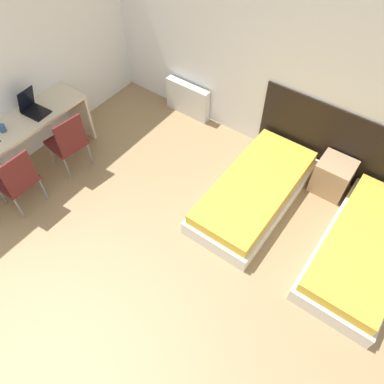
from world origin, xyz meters
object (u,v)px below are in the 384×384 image
at_px(bed_near_door, 364,249).
at_px(chair_near_laptop, 68,141).
at_px(chair_near_notebook, 17,179).
at_px(bed_near_window, 254,192).
at_px(laptop, 33,108).
at_px(nightstand, 333,176).

bearing_deg(bed_near_door, chair_near_laptop, -165.73).
distance_m(chair_near_laptop, chair_near_notebook, 0.80).
xyz_separation_m(bed_near_window, laptop, (-2.77, -0.99, 0.67)).
height_order(bed_near_door, nightstand, nightstand).
height_order(chair_near_notebook, laptop, laptop).
xyz_separation_m(chair_near_notebook, laptop, (-0.47, 0.76, 0.35)).
bearing_deg(chair_near_laptop, chair_near_notebook, -82.87).
bearing_deg(bed_near_window, chair_near_laptop, -157.60).
xyz_separation_m(bed_near_door, nightstand, (-0.71, 0.76, 0.07)).
xyz_separation_m(bed_near_door, laptop, (-4.19, -0.99, 0.67)).
distance_m(bed_near_window, bed_near_door, 1.42).
relative_size(nightstand, laptop, 1.42).
height_order(bed_near_window, nightstand, nightstand).
xyz_separation_m(nightstand, chair_near_laptop, (-3.00, -1.70, 0.26)).
distance_m(nightstand, chair_near_notebook, 3.92).
relative_size(chair_near_laptop, laptop, 2.66).
relative_size(chair_near_laptop, chair_near_notebook, 1.00).
bearing_deg(bed_near_window, chair_near_notebook, -142.65).
bearing_deg(chair_near_laptop, laptop, -167.36).
xyz_separation_m(bed_near_window, chair_near_notebook, (-2.29, -1.75, 0.33)).
relative_size(nightstand, chair_near_laptop, 0.53).
height_order(chair_near_laptop, chair_near_notebook, same).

